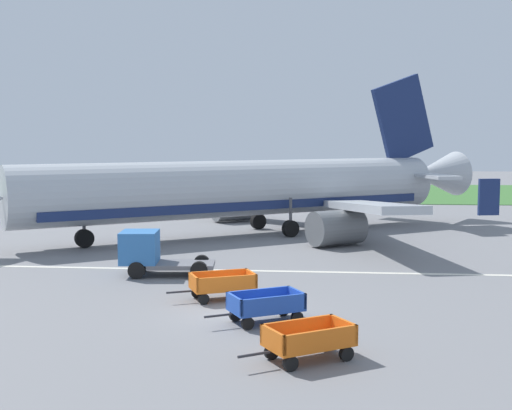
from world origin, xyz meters
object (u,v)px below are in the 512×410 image
baggage_cart_nearest (309,340)px  service_truck_beside_carts (150,252)px  airplane (255,189)px  baggage_cart_third_in_row (222,285)px  baggage_cart_second_in_row (266,306)px

baggage_cart_nearest → service_truck_beside_carts: bearing=123.3°
airplane → service_truck_beside_carts: (-3.69, -13.95, -1.95)m
airplane → baggage_cart_third_in_row: airplane is taller
baggage_cart_second_in_row → baggage_cart_third_in_row: size_ratio=0.98×
baggage_cart_nearest → service_truck_beside_carts: service_truck_beside_carts is taller
baggage_cart_second_in_row → baggage_cart_third_in_row: (-2.00, 3.23, 0.00)m
baggage_cart_second_in_row → service_truck_beside_carts: (-6.10, 7.72, 0.50)m
service_truck_beside_carts → baggage_cart_second_in_row: bearing=-51.7°
airplane → baggage_cart_second_in_row: airplane is taller
baggage_cart_third_in_row → baggage_cart_nearest: bearing=-63.5°
baggage_cart_second_in_row → baggage_cart_third_in_row: same height
baggage_cart_nearest → baggage_cart_third_in_row: same height
airplane → service_truck_beside_carts: 14.56m
service_truck_beside_carts → baggage_cart_third_in_row: bearing=-47.6°
baggage_cart_third_in_row → service_truck_beside_carts: size_ratio=0.78×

